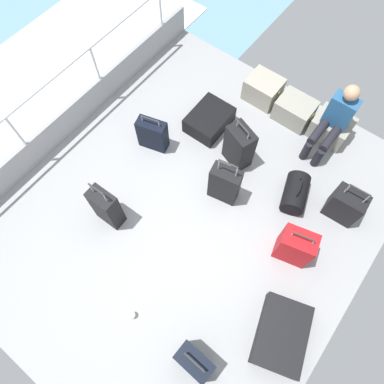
% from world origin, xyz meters
% --- Properties ---
extents(ground_plane, '(4.40, 5.20, 0.06)m').
position_xyz_m(ground_plane, '(0.00, 0.00, -0.03)').
color(ground_plane, '#939699').
extents(gunwale_port, '(0.06, 5.20, 0.45)m').
position_xyz_m(gunwale_port, '(-2.17, 0.00, 0.23)').
color(gunwale_port, '#939699').
rests_on(gunwale_port, ground_plane).
extents(railing_port, '(0.04, 4.20, 1.02)m').
position_xyz_m(railing_port, '(-2.17, 0.00, 0.78)').
color(railing_port, silver).
rests_on(railing_port, ground_plane).
extents(sea_wake, '(12.00, 12.00, 0.01)m').
position_xyz_m(sea_wake, '(-3.60, 0.00, -0.34)').
color(sea_wake, '#6B99A8').
rests_on(sea_wake, ground_plane).
extents(cargo_crate_0, '(0.53, 0.42, 0.37)m').
position_xyz_m(cargo_crate_0, '(-0.30, 2.17, 0.18)').
color(cargo_crate_0, '#9E9989').
rests_on(cargo_crate_0, ground_plane).
extents(cargo_crate_1, '(0.55, 0.42, 0.34)m').
position_xyz_m(cargo_crate_1, '(0.27, 2.13, 0.17)').
color(cargo_crate_1, gray).
rests_on(cargo_crate_1, ground_plane).
extents(cargo_crate_2, '(0.55, 0.44, 0.34)m').
position_xyz_m(cargo_crate_2, '(0.84, 2.18, 0.17)').
color(cargo_crate_2, gray).
rests_on(cargo_crate_2, ground_plane).
extents(passenger_seated, '(0.34, 0.66, 1.04)m').
position_xyz_m(passenger_seated, '(0.84, 2.01, 0.53)').
color(passenger_seated, '#26598C').
rests_on(passenger_seated, ground_plane).
extents(suitcase_0, '(0.35, 0.21, 0.87)m').
position_xyz_m(suitcase_0, '(-0.77, -0.69, 0.34)').
color(suitcase_0, black).
rests_on(suitcase_0, ground_plane).
extents(suitcase_1, '(0.73, 0.89, 0.22)m').
position_xyz_m(suitcase_1, '(1.72, -0.58, 0.11)').
color(suitcase_1, black).
rests_on(suitcase_1, ground_plane).
extents(suitcase_2, '(0.51, 0.66, 0.26)m').
position_xyz_m(suitcase_2, '(-0.63, 1.26, 0.13)').
color(suitcase_2, black).
rests_on(suitcase_2, ground_plane).
extents(suitcase_3, '(0.45, 0.35, 0.67)m').
position_xyz_m(suitcase_3, '(1.31, 0.31, 0.29)').
color(suitcase_3, red).
rests_on(suitcase_3, ground_plane).
extents(suitcase_4, '(0.44, 0.29, 0.61)m').
position_xyz_m(suitcase_4, '(-1.06, 0.51, 0.25)').
color(suitcase_4, black).
rests_on(suitcase_4, ground_plane).
extents(suitcase_5, '(0.43, 0.36, 0.78)m').
position_xyz_m(suitcase_5, '(0.02, 1.03, 0.33)').
color(suitcase_5, black).
rests_on(suitcase_5, ground_plane).
extents(suitcase_6, '(0.40, 0.24, 0.65)m').
position_xyz_m(suitcase_6, '(1.11, -1.39, 0.26)').
color(suitcase_6, black).
rests_on(suitcase_6, ground_plane).
extents(suitcase_7, '(0.41, 0.28, 0.71)m').
position_xyz_m(suitcase_7, '(1.54, 1.17, 0.25)').
color(suitcase_7, black).
rests_on(suitcase_7, ground_plane).
extents(suitcase_8, '(0.41, 0.27, 0.85)m').
position_xyz_m(suitcase_8, '(0.19, 0.46, 0.32)').
color(suitcase_8, black).
rests_on(suitcase_8, ground_plane).
extents(duffel_bag, '(0.45, 0.58, 0.45)m').
position_xyz_m(duffel_bag, '(0.96, 0.99, 0.16)').
color(duffel_bag, black).
rests_on(duffel_bag, ground_plane).
extents(paper_cup, '(0.08, 0.08, 0.10)m').
position_xyz_m(paper_cup, '(0.25, -1.44, 0.05)').
color(paper_cup, white).
rests_on(paper_cup, ground_plane).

